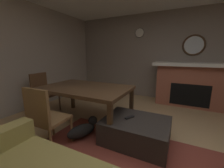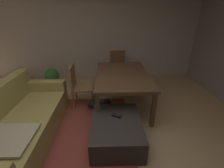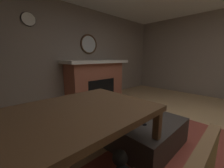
% 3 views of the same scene
% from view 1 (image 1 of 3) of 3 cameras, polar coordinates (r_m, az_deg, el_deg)
% --- Properties ---
extents(wall_back_fireplace_side, '(6.93, 0.12, 2.58)m').
position_cam_1_polar(wall_back_fireplace_side, '(4.55, 24.84, 10.11)').
color(wall_back_fireplace_side, gray).
rests_on(wall_back_fireplace_side, ground).
extents(fireplace, '(1.88, 0.76, 1.15)m').
position_cam_1_polar(fireplace, '(4.25, 29.37, -0.04)').
color(fireplace, '#9E5642').
rests_on(fireplace, ground).
extents(round_wall_mirror, '(0.57, 0.05, 0.57)m').
position_cam_1_polar(round_wall_mirror, '(4.47, 30.58, 13.59)').
color(round_wall_mirror, '#4C331E').
extents(ottoman_coffee_table, '(0.99, 0.77, 0.37)m').
position_cam_1_polar(ottoman_coffee_table, '(2.33, 9.73, -18.34)').
color(ottoman_coffee_table, '#2D2826').
rests_on(ottoman_coffee_table, ground).
extents(tv_remote, '(0.12, 0.16, 0.02)m').
position_cam_1_polar(tv_remote, '(2.27, 7.17, -13.46)').
color(tv_remote, black).
rests_on(tv_remote, ottoman_coffee_table).
extents(dining_table, '(1.70, 1.08, 0.74)m').
position_cam_1_polar(dining_table, '(2.76, -10.88, -2.54)').
color(dining_table, '#513823').
rests_on(dining_table, ground).
extents(dining_chair_north, '(0.45, 0.45, 0.93)m').
position_cam_1_polar(dining_chair_north, '(2.18, -25.96, -11.61)').
color(dining_chair_north, brown).
rests_on(dining_chair_north, ground).
extents(dining_chair_east, '(0.47, 0.47, 0.93)m').
position_cam_1_polar(dining_chair_east, '(3.66, -26.53, -2.40)').
color(dining_chair_east, brown).
rests_on(dining_chair_east, ground).
extents(small_dog, '(0.38, 0.53, 0.29)m').
position_cam_1_polar(small_dog, '(2.41, -11.73, -17.75)').
color(small_dog, black).
rests_on(small_dog, ground).
extents(wall_clock, '(0.29, 0.03, 0.29)m').
position_cam_1_polar(wall_clock, '(4.68, 11.28, 19.93)').
color(wall_clock, silver).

